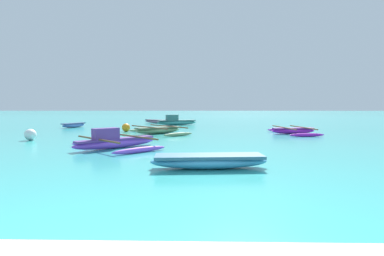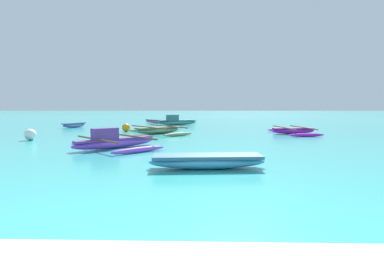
% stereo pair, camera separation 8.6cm
% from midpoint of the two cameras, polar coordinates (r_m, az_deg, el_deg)
% --- Properties ---
extents(moored_boat_0, '(3.66, 1.99, 0.93)m').
position_cam_midpoint_polar(moored_boat_0, '(26.83, -2.90, 1.27)').
color(moored_boat_0, teal).
rests_on(moored_boat_0, ground_plane).
extents(moored_boat_1, '(2.71, 4.03, 0.42)m').
position_cam_midpoint_polar(moored_boat_1, '(19.18, 18.83, -0.48)').
color(moored_boat_1, '#B422C2').
rests_on(moored_boat_1, ground_plane).
extents(moored_boat_2, '(1.39, 2.27, 0.36)m').
position_cam_midpoint_polar(moored_boat_2, '(25.48, -21.46, 0.56)').
color(moored_boat_2, '#5F77CB').
rests_on(moored_boat_2, ground_plane).
extents(moored_boat_3, '(3.42, 2.36, 0.36)m').
position_cam_midpoint_polar(moored_boat_3, '(29.80, -6.05, 1.28)').
color(moored_boat_3, '#9D6F8C').
rests_on(moored_boat_3, ground_plane).
extents(moored_boat_4, '(4.08, 4.09, 0.82)m').
position_cam_midpoint_polar(moored_boat_4, '(12.26, -14.43, -2.52)').
color(moored_boat_4, '#9849DC').
rests_on(moored_boat_4, ground_plane).
extents(moored_boat_5, '(3.18, 1.08, 0.37)m').
position_cam_midpoint_polar(moored_boat_5, '(8.04, 3.22, -6.23)').
color(moored_boat_5, '#449DCE').
rests_on(moored_boat_5, ground_plane).
extents(moored_boat_6, '(4.28, 4.54, 0.46)m').
position_cam_midpoint_polar(moored_boat_6, '(18.42, -6.32, -0.39)').
color(moored_boat_6, gray).
rests_on(moored_boat_6, ground_plane).
extents(mooring_buoy_0, '(0.56, 0.56, 0.56)m').
position_cam_midpoint_polar(mooring_buoy_0, '(16.64, -28.32, -1.11)').
color(mooring_buoy_0, white).
rests_on(mooring_buoy_0, ground_plane).
extents(mooring_buoy_1, '(0.54, 0.54, 0.54)m').
position_cam_midpoint_polar(mooring_buoy_1, '(20.21, -12.34, 0.10)').
color(mooring_buoy_1, orange).
rests_on(mooring_buoy_1, ground_plane).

